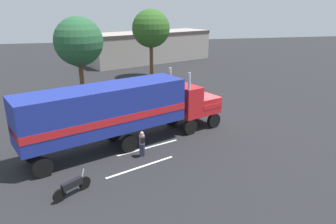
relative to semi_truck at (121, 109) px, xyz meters
name	(u,v)px	position (x,y,z in m)	size (l,w,h in m)	color
ground_plane	(205,123)	(6.62, 2.80, -2.52)	(120.00, 120.00, 0.00)	#232326
lane_stripe_near	(148,147)	(1.62, -0.70, -2.52)	(4.40, 0.16, 0.01)	silver
lane_stripe_mid	(141,167)	(0.80, -3.19, -2.52)	(4.40, 0.16, 0.01)	silver
semi_truck	(121,109)	(0.00, 0.00, 0.00)	(13.97, 7.98, 4.50)	red
person_bystander	(142,143)	(1.07, -1.86, -1.63)	(0.34, 0.46, 1.63)	#2D3347
motorcycle	(72,186)	(-2.82, -5.29, -2.04)	(1.71, 1.40, 1.12)	black
tree_left	(151,29)	(5.32, 20.02, 3.48)	(4.60, 4.60, 8.34)	brown
tree_center	(78,42)	(-2.93, 13.13, 2.87)	(4.74, 4.74, 7.78)	brown
building_backdrop	(150,45)	(7.02, 31.96, 0.02)	(20.93, 13.61, 4.67)	#9E938C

